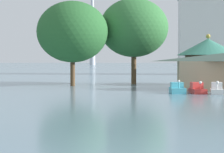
% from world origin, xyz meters
% --- Properties ---
extents(pedal_boat_cyan, '(1.88, 2.80, 1.59)m').
position_xyz_m(pedal_boat_cyan, '(6.78, 37.56, 0.49)').
color(pedal_boat_cyan, '#4CB7CC').
rests_on(pedal_boat_cyan, ground).
extents(pedal_boat_red, '(1.98, 2.77, 1.47)m').
position_xyz_m(pedal_boat_red, '(9.02, 37.64, 0.50)').
color(pedal_boat_red, red).
rests_on(pedal_boat_red, ground).
extents(pedal_boat_white, '(1.61, 2.50, 1.51)m').
position_xyz_m(pedal_boat_white, '(11.15, 37.28, 0.51)').
color(pedal_boat_white, white).
rests_on(pedal_boat_white, ground).
extents(green_roof_pavilion, '(9.58, 9.58, 7.85)m').
position_xyz_m(green_roof_pavilion, '(12.23, 54.76, 4.12)').
color(green_roof_pavilion, brown).
rests_on(green_roof_pavilion, ground).
extents(shoreline_tree_tall_left, '(10.52, 10.52, 12.53)m').
position_xyz_m(shoreline_tree_tall_left, '(-8.03, 49.86, 7.99)').
color(shoreline_tree_tall_left, brown).
rests_on(shoreline_tree_tall_left, ground).
extents(shoreline_tree_mid, '(10.90, 10.90, 13.63)m').
position_xyz_m(shoreline_tree_mid, '(0.71, 55.37, 8.96)').
color(shoreline_tree_mid, brown).
rests_on(shoreline_tree_mid, ground).
extents(background_building_block, '(24.96, 13.80, 22.55)m').
position_xyz_m(background_building_block, '(22.54, 105.55, 11.30)').
color(background_building_block, silver).
rests_on(background_building_block, ground).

